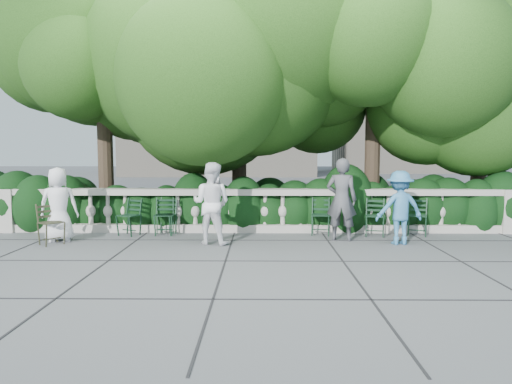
{
  "coord_description": "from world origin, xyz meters",
  "views": [
    {
      "loc": [
        0.11,
        -8.61,
        1.88
      ],
      "look_at": [
        0.0,
        1.0,
        1.0
      ],
      "focal_mm": 32.0,
      "sensor_mm": 36.0,
      "label": 1
    }
  ],
  "objects_px": {
    "chair_b": "(164,236)",
    "person_casual_man": "(212,203)",
    "person_older_blue": "(400,208)",
    "person_businessman": "(59,204)",
    "chair_a": "(163,236)",
    "chair_e": "(320,236)",
    "person_woman_grey": "(342,199)",
    "chair_c": "(125,236)",
    "chair_d": "(374,237)",
    "chair_weathered": "(55,246)",
    "chair_f": "(417,237)"
  },
  "relations": [
    {
      "from": "chair_d",
      "to": "chair_e",
      "type": "xyz_separation_m",
      "value": [
        -1.16,
        0.13,
        0.0
      ]
    },
    {
      "from": "chair_a",
      "to": "person_older_blue",
      "type": "relative_size",
      "value": 0.57
    },
    {
      "from": "person_businessman",
      "to": "person_woman_grey",
      "type": "height_order",
      "value": "person_woman_grey"
    },
    {
      "from": "chair_f",
      "to": "chair_weathered",
      "type": "distance_m",
      "value": 7.54
    },
    {
      "from": "chair_d",
      "to": "person_older_blue",
      "type": "xyz_separation_m",
      "value": [
        0.31,
        -0.71,
        0.74
      ]
    },
    {
      "from": "chair_weathered",
      "to": "person_older_blue",
      "type": "distance_m",
      "value": 6.89
    },
    {
      "from": "chair_c",
      "to": "chair_weathered",
      "type": "bearing_deg",
      "value": -113.84
    },
    {
      "from": "chair_c",
      "to": "chair_a",
      "type": "bearing_deg",
      "value": 30.0
    },
    {
      "from": "chair_f",
      "to": "person_casual_man",
      "type": "distance_m",
      "value": 4.54
    },
    {
      "from": "chair_b",
      "to": "person_businessman",
      "type": "relative_size",
      "value": 0.55
    },
    {
      "from": "person_businessman",
      "to": "chair_a",
      "type": "bearing_deg",
      "value": -176.29
    },
    {
      "from": "chair_c",
      "to": "chair_f",
      "type": "height_order",
      "value": "same"
    },
    {
      "from": "chair_f",
      "to": "person_woman_grey",
      "type": "xyz_separation_m",
      "value": [
        -1.72,
        -0.42,
        0.86
      ]
    },
    {
      "from": "person_older_blue",
      "to": "person_businessman",
      "type": "bearing_deg",
      "value": -9.74
    },
    {
      "from": "chair_d",
      "to": "chair_weathered",
      "type": "distance_m",
      "value": 6.6
    },
    {
      "from": "chair_e",
      "to": "chair_c",
      "type": "bearing_deg",
      "value": -170.36
    },
    {
      "from": "chair_b",
      "to": "person_woman_grey",
      "type": "distance_m",
      "value": 3.93
    },
    {
      "from": "chair_c",
      "to": "chair_d",
      "type": "bearing_deg",
      "value": 24.22
    },
    {
      "from": "chair_d",
      "to": "person_casual_man",
      "type": "xyz_separation_m",
      "value": [
        -3.46,
        -0.7,
        0.82
      ]
    },
    {
      "from": "chair_e",
      "to": "person_casual_man",
      "type": "distance_m",
      "value": 2.57
    },
    {
      "from": "chair_e",
      "to": "chair_weathered",
      "type": "xyz_separation_m",
      "value": [
        -5.37,
        -1.06,
        0.0
      ]
    },
    {
      "from": "chair_c",
      "to": "chair_weathered",
      "type": "distance_m",
      "value": 1.46
    },
    {
      "from": "person_casual_man",
      "to": "person_businessman",
      "type": "bearing_deg",
      "value": 13.75
    },
    {
      "from": "person_woman_grey",
      "to": "chair_weathered",
      "type": "bearing_deg",
      "value": 20.47
    },
    {
      "from": "chair_b",
      "to": "person_casual_man",
      "type": "xyz_separation_m",
      "value": [
        1.15,
        -0.78,
        0.82
      ]
    },
    {
      "from": "chair_a",
      "to": "chair_c",
      "type": "distance_m",
      "value": 0.83
    },
    {
      "from": "chair_b",
      "to": "person_older_blue",
      "type": "xyz_separation_m",
      "value": [
        4.91,
        -0.78,
        0.74
      ]
    },
    {
      "from": "chair_f",
      "to": "person_older_blue",
      "type": "distance_m",
      "value": 1.24
    },
    {
      "from": "chair_a",
      "to": "chair_e",
      "type": "bearing_deg",
      "value": 11.8
    },
    {
      "from": "chair_d",
      "to": "chair_weathered",
      "type": "xyz_separation_m",
      "value": [
        -6.54,
        -0.94,
        0.0
      ]
    },
    {
      "from": "chair_d",
      "to": "chair_weathered",
      "type": "bearing_deg",
      "value": -157.82
    },
    {
      "from": "chair_b",
      "to": "chair_d",
      "type": "relative_size",
      "value": 1.0
    },
    {
      "from": "chair_e",
      "to": "chair_a",
      "type": "bearing_deg",
      "value": -171.36
    },
    {
      "from": "person_businessman",
      "to": "person_woman_grey",
      "type": "xyz_separation_m",
      "value": [
        5.85,
        0.15,
        0.09
      ]
    },
    {
      "from": "chair_a",
      "to": "person_woman_grey",
      "type": "height_order",
      "value": "person_woman_grey"
    },
    {
      "from": "chair_d",
      "to": "chair_e",
      "type": "bearing_deg",
      "value": -172.16
    },
    {
      "from": "chair_a",
      "to": "chair_e",
      "type": "height_order",
      "value": "same"
    },
    {
      "from": "person_woman_grey",
      "to": "person_older_blue",
      "type": "height_order",
      "value": "person_woman_grey"
    },
    {
      "from": "chair_e",
      "to": "person_businessman",
      "type": "bearing_deg",
      "value": -165.15
    },
    {
      "from": "chair_c",
      "to": "chair_d",
      "type": "relative_size",
      "value": 1.0
    },
    {
      "from": "chair_c",
      "to": "chair_e",
      "type": "distance_m",
      "value": 4.28
    },
    {
      "from": "chair_a",
      "to": "chair_d",
      "type": "height_order",
      "value": "same"
    },
    {
      "from": "chair_d",
      "to": "person_woman_grey",
      "type": "height_order",
      "value": "person_woman_grey"
    },
    {
      "from": "person_woman_grey",
      "to": "person_older_blue",
      "type": "relative_size",
      "value": 1.17
    },
    {
      "from": "chair_e",
      "to": "person_older_blue",
      "type": "relative_size",
      "value": 0.57
    },
    {
      "from": "chair_a",
      "to": "chair_c",
      "type": "bearing_deg",
      "value": -163.0
    },
    {
      "from": "person_businessman",
      "to": "chair_weathered",
      "type": "bearing_deg",
      "value": 89.86
    },
    {
      "from": "chair_e",
      "to": "person_woman_grey",
      "type": "xyz_separation_m",
      "value": [
        0.37,
        -0.47,
        0.86
      ]
    },
    {
      "from": "chair_d",
      "to": "person_casual_man",
      "type": "height_order",
      "value": "person_casual_man"
    },
    {
      "from": "chair_weathered",
      "to": "person_businessman",
      "type": "xyz_separation_m",
      "value": [
        -0.1,
        0.44,
        0.77
      ]
    }
  ]
}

